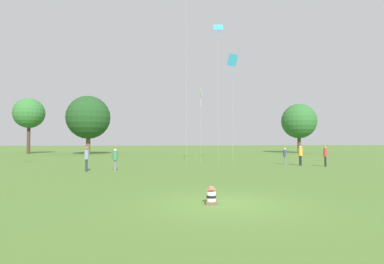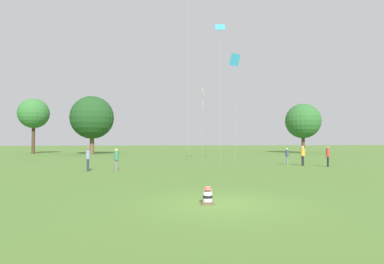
{
  "view_description": "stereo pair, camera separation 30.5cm",
  "coord_description": "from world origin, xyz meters",
  "px_view_note": "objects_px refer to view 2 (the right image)",
  "views": [
    {
      "loc": [
        -2.53,
        -10.33,
        2.2
      ],
      "look_at": [
        -0.15,
        7.78,
        2.77
      ],
      "focal_mm": 28.0,
      "sensor_mm": 36.0,
      "label": 1
    },
    {
      "loc": [
        -2.23,
        -10.37,
        2.2
      ],
      "look_at": [
        -0.15,
        7.78,
        2.77
      ],
      "focal_mm": 28.0,
      "sensor_mm": 36.0,
      "label": 2
    }
  ],
  "objects_px": {
    "distant_tree_2": "(92,118)",
    "distant_tree_1": "(34,114)",
    "kite_3": "(203,95)",
    "person_standing_3": "(303,154)",
    "kite_1": "(220,33)",
    "person_standing_1": "(328,154)",
    "person_standing_2": "(88,156)",
    "person_standing_4": "(287,155)",
    "kite_4": "(235,62)",
    "seated_toddler": "(208,197)",
    "person_standing_0": "(116,158)",
    "distant_tree_0": "(303,121)"
  },
  "relations": [
    {
      "from": "person_standing_2",
      "to": "seated_toddler",
      "type": "bearing_deg",
      "value": -169.87
    },
    {
      "from": "person_standing_4",
      "to": "distant_tree_1",
      "type": "xyz_separation_m",
      "value": [
        -34.21,
        29.35,
        6.2
      ]
    },
    {
      "from": "kite_4",
      "to": "distant_tree_1",
      "type": "bearing_deg",
      "value": -22.07
    },
    {
      "from": "kite_3",
      "to": "distant_tree_1",
      "type": "xyz_separation_m",
      "value": [
        -26.51,
        27.25,
        0.38
      ]
    },
    {
      "from": "person_standing_4",
      "to": "kite_1",
      "type": "xyz_separation_m",
      "value": [
        -5.92,
        2.12,
        12.13
      ]
    },
    {
      "from": "person_standing_3",
      "to": "distant_tree_2",
      "type": "height_order",
      "value": "distant_tree_2"
    },
    {
      "from": "distant_tree_1",
      "to": "distant_tree_2",
      "type": "distance_m",
      "value": 11.52
    },
    {
      "from": "kite_4",
      "to": "kite_3",
      "type": "bearing_deg",
      "value": 52.81
    },
    {
      "from": "kite_3",
      "to": "distant_tree_0",
      "type": "distance_m",
      "value": 33.38
    },
    {
      "from": "person_standing_1",
      "to": "kite_4",
      "type": "height_order",
      "value": "kite_4"
    },
    {
      "from": "person_standing_4",
      "to": "distant_tree_2",
      "type": "bearing_deg",
      "value": -41.31
    },
    {
      "from": "person_standing_0",
      "to": "kite_4",
      "type": "relative_size",
      "value": 0.14
    },
    {
      "from": "person_standing_2",
      "to": "kite_3",
      "type": "bearing_deg",
      "value": -75.09
    },
    {
      "from": "seated_toddler",
      "to": "kite_1",
      "type": "height_order",
      "value": "kite_1"
    },
    {
      "from": "kite_3",
      "to": "distant_tree_1",
      "type": "height_order",
      "value": "distant_tree_1"
    },
    {
      "from": "person_standing_2",
      "to": "kite_1",
      "type": "relative_size",
      "value": 0.13
    },
    {
      "from": "person_standing_4",
      "to": "distant_tree_2",
      "type": "height_order",
      "value": "distant_tree_2"
    },
    {
      "from": "seated_toddler",
      "to": "person_standing_1",
      "type": "distance_m",
      "value": 19.07
    },
    {
      "from": "person_standing_2",
      "to": "distant_tree_2",
      "type": "relative_size",
      "value": 0.18
    },
    {
      "from": "person_standing_1",
      "to": "person_standing_3",
      "type": "xyz_separation_m",
      "value": [
        -1.62,
        1.33,
        -0.01
      ]
    },
    {
      "from": "person_standing_2",
      "to": "kite_4",
      "type": "bearing_deg",
      "value": -74.28
    },
    {
      "from": "person_standing_2",
      "to": "person_standing_4",
      "type": "relative_size",
      "value": 1.15
    },
    {
      "from": "person_standing_0",
      "to": "kite_1",
      "type": "distance_m",
      "value": 16.5
    },
    {
      "from": "person_standing_2",
      "to": "kite_1",
      "type": "distance_m",
      "value": 17.64
    },
    {
      "from": "distant_tree_0",
      "to": "person_standing_4",
      "type": "bearing_deg",
      "value": -119.65
    },
    {
      "from": "person_standing_1",
      "to": "distant_tree_2",
      "type": "xyz_separation_m",
      "value": [
        -25.84,
        28.35,
        5.2
      ]
    },
    {
      "from": "distant_tree_2",
      "to": "distant_tree_1",
      "type": "bearing_deg",
      "value": 162.01
    },
    {
      "from": "kite_1",
      "to": "distant_tree_1",
      "type": "xyz_separation_m",
      "value": [
        -28.29,
        27.24,
        -5.92
      ]
    },
    {
      "from": "kite_1",
      "to": "distant_tree_1",
      "type": "distance_m",
      "value": 39.72
    },
    {
      "from": "seated_toddler",
      "to": "distant_tree_1",
      "type": "xyz_separation_m",
      "value": [
        -23.86,
        45.91,
        6.9
      ]
    },
    {
      "from": "person_standing_0",
      "to": "person_standing_4",
      "type": "height_order",
      "value": "person_standing_0"
    },
    {
      "from": "person_standing_1",
      "to": "person_standing_2",
      "type": "distance_m",
      "value": 19.82
    },
    {
      "from": "kite_4",
      "to": "person_standing_4",
      "type": "bearing_deg",
      "value": 141.85
    },
    {
      "from": "person_standing_3",
      "to": "kite_3",
      "type": "height_order",
      "value": "kite_3"
    },
    {
      "from": "kite_3",
      "to": "person_standing_3",
      "type": "bearing_deg",
      "value": -60.02
    },
    {
      "from": "person_standing_0",
      "to": "kite_4",
      "type": "distance_m",
      "value": 17.88
    },
    {
      "from": "kite_1",
      "to": "distant_tree_2",
      "type": "bearing_deg",
      "value": 179.19
    },
    {
      "from": "seated_toddler",
      "to": "kite_4",
      "type": "distance_m",
      "value": 25.09
    },
    {
      "from": "kite_3",
      "to": "kite_4",
      "type": "bearing_deg",
      "value": -2.54
    },
    {
      "from": "kite_3",
      "to": "distant_tree_0",
      "type": "height_order",
      "value": "distant_tree_0"
    },
    {
      "from": "person_standing_3",
      "to": "kite_1",
      "type": "xyz_separation_m",
      "value": [
        -6.86,
        3.33,
        12.03
      ]
    },
    {
      "from": "person_standing_1",
      "to": "person_standing_3",
      "type": "height_order",
      "value": "person_standing_3"
    },
    {
      "from": "seated_toddler",
      "to": "person_standing_0",
      "type": "distance_m",
      "value": 13.25
    },
    {
      "from": "seated_toddler",
      "to": "person_standing_3",
      "type": "xyz_separation_m",
      "value": [
        11.29,
        15.34,
        0.8
      ]
    },
    {
      "from": "person_standing_3",
      "to": "person_standing_2",
      "type": "bearing_deg",
      "value": 19.83
    },
    {
      "from": "kite_1",
      "to": "distant_tree_0",
      "type": "height_order",
      "value": "kite_1"
    },
    {
      "from": "person_standing_0",
      "to": "person_standing_3",
      "type": "distance_m",
      "value": 16.37
    },
    {
      "from": "person_standing_1",
      "to": "person_standing_4",
      "type": "bearing_deg",
      "value": 160.3
    },
    {
      "from": "kite_3",
      "to": "distant_tree_1",
      "type": "bearing_deg",
      "value": 95.21
    },
    {
      "from": "seated_toddler",
      "to": "distant_tree_1",
      "type": "bearing_deg",
      "value": 124.85
    }
  ]
}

